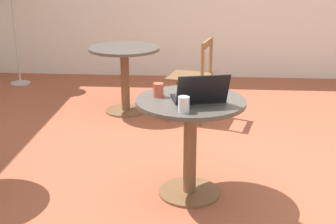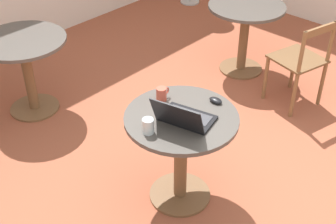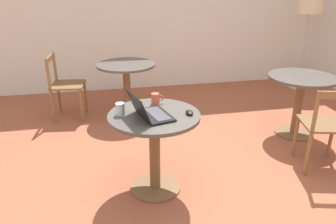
{
  "view_description": "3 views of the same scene",
  "coord_description": "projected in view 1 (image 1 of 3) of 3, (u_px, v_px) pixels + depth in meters",
  "views": [
    {
      "loc": [
        -3.41,
        0.16,
        1.7
      ],
      "look_at": [
        -0.12,
        0.4,
        0.57
      ],
      "focal_mm": 50.0,
      "sensor_mm": 36.0,
      "label": 1
    },
    {
      "loc": [
        -2.21,
        -1.41,
        2.55
      ],
      "look_at": [
        -0.29,
        0.36,
        0.69
      ],
      "focal_mm": 50.0,
      "sensor_mm": 36.0,
      "label": 2
    },
    {
      "loc": [
        -0.69,
        -2.25,
        1.78
      ],
      "look_at": [
        -0.16,
        0.35,
        0.69
      ],
      "focal_mm": 35.0,
      "sensor_mm": 36.0,
      "label": 3
    }
  ],
  "objects": [
    {
      "name": "ground_plane",
      "position": [
        218.0,
        176.0,
        3.76
      ],
      "size": [
        16.0,
        16.0,
        0.0
      ],
      "primitive_type": "plane",
      "color": "#9E5138"
    },
    {
      "name": "cafe_table_near",
      "position": [
        190.0,
        126.0,
        3.32
      ],
      "size": [
        0.77,
        0.77,
        0.73
      ],
      "color": "brown",
      "rests_on": "ground_plane"
    },
    {
      "name": "cafe_table_mid",
      "position": [
        125.0,
        65.0,
        5.12
      ],
      "size": [
        0.77,
        0.77,
        0.73
      ],
      "color": "brown",
      "rests_on": "ground_plane"
    },
    {
      "name": "chair_mid_front",
      "position": [
        193.0,
        78.0,
        4.92
      ],
      "size": [
        0.51,
        0.51,
        0.86
      ],
      "color": "brown",
      "rests_on": "ground_plane"
    },
    {
      "name": "laptop",
      "position": [
        199.0,
        95.0,
        3.19
      ],
      "size": [
        0.37,
        0.41,
        0.22
      ],
      "color": "black",
      "rests_on": "cafe_table_near"
    },
    {
      "name": "mouse",
      "position": [
        200.0,
        86.0,
        3.51
      ],
      "size": [
        0.06,
        0.1,
        0.03
      ],
      "color": "black",
      "rests_on": "cafe_table_near"
    },
    {
      "name": "mug",
      "position": [
        158.0,
        90.0,
        3.3
      ],
      "size": [
        0.11,
        0.07,
        0.1
      ],
      "color": "#C64C38",
      "rests_on": "cafe_table_near"
    },
    {
      "name": "drinking_glass",
      "position": [
        184.0,
        104.0,
        2.98
      ],
      "size": [
        0.07,
        0.07,
        0.1
      ],
      "color": "silver",
      "rests_on": "cafe_table_near"
    }
  ]
}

